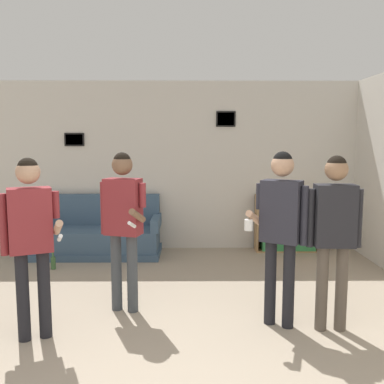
% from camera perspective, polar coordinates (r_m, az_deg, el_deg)
% --- Properties ---
extents(wall_back, '(8.11, 0.08, 2.70)m').
position_cam_1_polar(wall_back, '(6.93, -1.84, 3.49)').
color(wall_back, beige).
rests_on(wall_back, ground_plane).
extents(couch, '(2.01, 0.80, 0.91)m').
position_cam_1_polar(couch, '(6.83, -12.74, -5.70)').
color(couch, '#3D5670').
rests_on(couch, ground_plane).
extents(bookshelf, '(1.03, 0.30, 0.90)m').
position_cam_1_polar(bookshelf, '(7.01, 12.67, -4.09)').
color(bookshelf, '#A87F51').
rests_on(bookshelf, ground_plane).
extents(person_player_foreground_left, '(0.58, 0.39, 1.63)m').
position_cam_1_polar(person_player_foreground_left, '(4.00, -20.72, -4.78)').
color(person_player_foreground_left, black).
rests_on(person_player_foreground_left, ground_plane).
extents(person_player_foreground_center, '(0.48, 0.54, 1.65)m').
position_cam_1_polar(person_player_foreground_center, '(4.42, -9.18, -3.07)').
color(person_player_foreground_center, '#3D4247').
rests_on(person_player_foreground_center, ground_plane).
extents(person_watcher_holding_cup, '(0.58, 0.35, 1.67)m').
position_cam_1_polar(person_watcher_holding_cup, '(4.09, 11.76, -3.73)').
color(person_watcher_holding_cup, black).
rests_on(person_watcher_holding_cup, ground_plane).
extents(person_spectator_near_bookshelf, '(0.50, 0.22, 1.64)m').
position_cam_1_polar(person_spectator_near_bookshelf, '(4.13, 18.43, -4.22)').
color(person_spectator_near_bookshelf, brown).
rests_on(person_spectator_near_bookshelf, ground_plane).
extents(bottle_on_floor, '(0.07, 0.07, 0.24)m').
position_cam_1_polar(bottle_on_floor, '(6.27, -18.01, -8.91)').
color(bottle_on_floor, '#3D6638').
rests_on(bottle_on_floor, ground_plane).
extents(drinking_cup, '(0.08, 0.08, 0.09)m').
position_cam_1_polar(drinking_cup, '(6.90, 11.51, -0.05)').
color(drinking_cup, red).
rests_on(drinking_cup, bookshelf).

